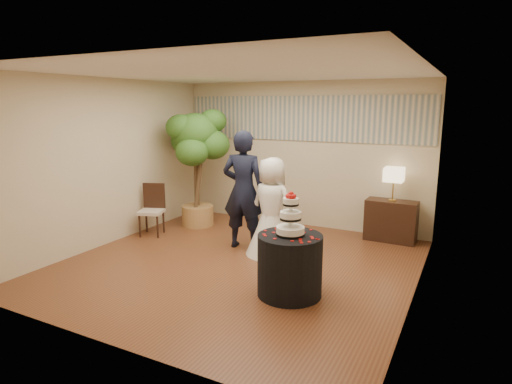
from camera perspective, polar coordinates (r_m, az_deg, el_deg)
The scene contains 15 objects.
floor at distance 6.54m, azimuth -2.42°, elevation -9.61°, with size 5.00×5.00×0.00m, color brown.
ceiling at distance 6.11m, azimuth -2.65°, elevation 15.69°, with size 5.00×5.00×0.00m, color white.
wall_back at distance 8.41m, azimuth 5.97°, elevation 4.97°, with size 5.00×0.06×2.80m, color beige.
wall_front at distance 4.23m, azimuth -19.59°, elevation -2.28°, with size 5.00×0.06×2.80m, color beige.
wall_left at distance 7.71m, azimuth -18.92°, elevation 3.80°, with size 0.06×5.00×2.80m, color beige.
wall_right at distance 5.40m, azimuth 21.18°, elevation 0.52°, with size 0.06×5.00×2.80m, color beige.
mural_border at distance 8.34m, azimuth 6.03°, elevation 9.74°, with size 4.90×0.02×0.85m, color #A2A293.
groom at distance 7.02m, azimuth -1.67°, elevation 0.25°, with size 0.72×0.47×1.97m, color black.
bride at distance 6.75m, azimuth 2.09°, elevation -1.94°, with size 0.82×0.82×1.56m, color white.
cake_table at distance 5.44m, azimuth 4.52°, elevation -9.70°, with size 0.81×0.81×0.78m, color black.
wedding_cake at distance 5.23m, azimuth 4.64°, elevation -2.87°, with size 0.36×0.36×0.55m, color white, non-canonical shape.
console at distance 7.88m, azimuth 17.55°, elevation -3.67°, with size 0.87×0.39×0.72m, color black.
table_lamp at distance 7.73m, azimuth 17.84°, elevation 0.99°, with size 0.32×0.32×0.58m, color beige, non-canonical shape.
ficus_tree at distance 8.39m, azimuth -7.96°, elevation 3.28°, with size 1.11×1.11×2.33m, color #315E1D, non-canonical shape.
side_chair at distance 8.04m, azimuth -13.81°, elevation -2.37°, with size 0.43×0.45×0.94m, color black, non-canonical shape.
Camera 1 is at (3.03, -5.29, 2.37)m, focal length 30.00 mm.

